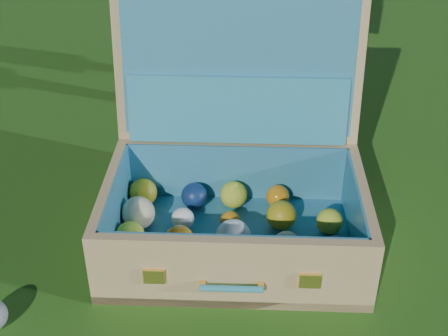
% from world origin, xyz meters
% --- Properties ---
extents(ground, '(60.00, 60.00, 0.00)m').
position_xyz_m(ground, '(0.00, 0.00, 0.00)').
color(ground, '#215114').
rests_on(ground, ground).
extents(suitcase, '(0.81, 0.74, 0.64)m').
position_xyz_m(suitcase, '(0.03, 0.11, 0.18)').
color(suitcase, tan).
rests_on(suitcase, ground).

